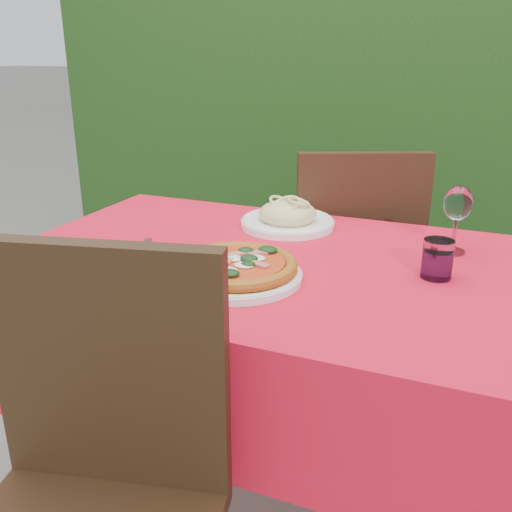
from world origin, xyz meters
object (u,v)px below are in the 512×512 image
at_px(fork, 145,250).
at_px(water_glass, 437,261).
at_px(chair_near, 94,487).
at_px(wine_glass, 458,206).
at_px(pizza_plate, 237,269).
at_px(chair_far, 353,261).
at_px(pasta_plate, 288,217).

bearing_deg(fork, water_glass, -19.62).
height_order(chair_near, water_glass, chair_near).
bearing_deg(wine_glass, fork, -158.18).
bearing_deg(chair_near, pizza_plate, 70.50).
bearing_deg(water_glass, chair_far, 118.69).
distance_m(pizza_plate, water_glass, 0.45).
xyz_separation_m(chair_far, pasta_plate, (-0.13, -0.34, 0.24)).
height_order(pizza_plate, fork, pizza_plate).
xyz_separation_m(pizza_plate, wine_glass, (0.44, 0.37, 0.10)).
relative_size(chair_far, water_glass, 10.36).
bearing_deg(water_glass, wine_glass, 83.79).
xyz_separation_m(water_glass, fork, (-0.71, -0.10, -0.04)).
distance_m(chair_near, wine_glass, 1.04).
bearing_deg(chair_far, chair_near, 59.34).
bearing_deg(fork, pizza_plate, -42.92).
bearing_deg(wine_glass, chair_far, 130.91).
distance_m(water_glass, fork, 0.72).
bearing_deg(chair_far, pasta_plate, 46.11).
relative_size(pizza_plate, water_glass, 3.93).
distance_m(pasta_plate, water_glass, 0.50).
xyz_separation_m(chair_far, fork, (-0.39, -0.68, 0.21)).
relative_size(chair_near, pizza_plate, 2.66).
distance_m(chair_far, water_glass, 0.71).
relative_size(pasta_plate, wine_glass, 1.56).
bearing_deg(water_glass, pasta_plate, 151.59).
bearing_deg(water_glass, pizza_plate, -156.28).
bearing_deg(pizza_plate, pasta_plate, 93.92).
relative_size(chair_far, pasta_plate, 3.44).
bearing_deg(chair_far, wine_glass, 107.11).
bearing_deg(chair_near, pasta_plate, 75.30).
bearing_deg(water_glass, chair_near, -125.29).
xyz_separation_m(chair_far, pizza_plate, (-0.10, -0.76, 0.24)).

